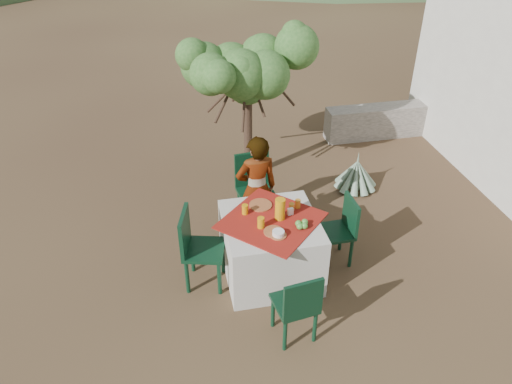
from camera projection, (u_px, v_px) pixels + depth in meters
ground at (222, 304)px, 5.37m from camera, size 160.00×160.00×0.00m
table at (271, 247)px, 5.58m from camera, size 1.30×1.30×0.76m
chair_far at (254, 186)px, 6.35m from camera, size 0.49×0.49×0.96m
chair_near at (298, 305)px, 4.74m from camera, size 0.44×0.44×0.85m
chair_left at (197, 246)px, 5.39m from camera, size 0.53×0.53×0.94m
chair_right at (341, 228)px, 5.74m from camera, size 0.40×0.40×0.84m
person at (257, 189)px, 5.99m from camera, size 0.55×0.39×1.41m
shrub_tree at (251, 75)px, 6.80m from camera, size 1.67×1.64×1.97m
agave at (356, 175)px, 7.19m from camera, size 0.62×0.61×0.66m
stone_wall at (399, 119)px, 8.61m from camera, size 2.60×0.35×0.55m
plate_far at (261, 205)px, 5.59m from camera, size 0.26×0.26×0.01m
plate_near at (274, 232)px, 5.19m from camera, size 0.21×0.21×0.01m
glass_far at (245, 209)px, 5.44m from camera, size 0.07×0.07×0.11m
glass_near at (261, 223)px, 5.23m from camera, size 0.08×0.08×0.12m
juice_pitcher at (280, 209)px, 5.33m from camera, size 0.11×0.11×0.25m
bowl_plate at (278, 235)px, 5.14m from camera, size 0.17×0.17×0.01m
white_bowl at (278, 233)px, 5.13m from camera, size 0.13×0.13×0.05m
jar_left at (292, 207)px, 5.49m from camera, size 0.06×0.06×0.10m
jar_right at (298, 204)px, 5.54m from camera, size 0.06×0.06×0.10m
napkin_holder at (290, 212)px, 5.43m from camera, size 0.07×0.05×0.08m
fruit_cluster at (302, 224)px, 5.25m from camera, size 0.14×0.13×0.07m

